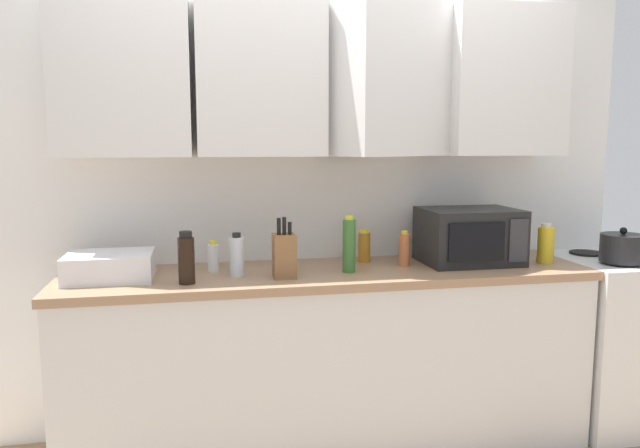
# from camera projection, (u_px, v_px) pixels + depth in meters

# --- Properties ---
(wall_back_with_cabinets) EXTENTS (3.42, 0.57, 2.60)m
(wall_back_with_cabinets) POSITION_uv_depth(u_px,v_px,m) (321.00, 130.00, 3.03)
(wall_back_with_cabinets) COLOR white
(wall_back_with_cabinets) RESTS_ON ground_plane
(counter_run) EXTENTS (2.55, 0.63, 0.90)m
(counter_run) POSITION_uv_depth(u_px,v_px,m) (330.00, 358.00, 2.96)
(counter_run) COLOR silver
(counter_run) RESTS_ON ground_plane
(stove_range) EXTENTS (0.76, 0.64, 0.91)m
(stove_range) POSITION_uv_depth(u_px,v_px,m) (625.00, 338.00, 3.27)
(stove_range) COLOR silver
(stove_range) RESTS_ON ground_plane
(kettle) EXTENTS (0.22, 0.22, 0.18)m
(kettle) POSITION_uv_depth(u_px,v_px,m) (622.00, 248.00, 3.03)
(kettle) COLOR black
(kettle) RESTS_ON stove_range
(microwave) EXTENTS (0.48, 0.37, 0.28)m
(microwave) POSITION_uv_depth(u_px,v_px,m) (469.00, 236.00, 3.06)
(microwave) COLOR black
(microwave) RESTS_ON counter_run
(dish_rack) EXTENTS (0.38, 0.30, 0.12)m
(dish_rack) POSITION_uv_depth(u_px,v_px,m) (110.00, 266.00, 2.69)
(dish_rack) COLOR silver
(dish_rack) RESTS_ON counter_run
(knife_block) EXTENTS (0.10, 0.12, 0.28)m
(knife_block) POSITION_uv_depth(u_px,v_px,m) (284.00, 255.00, 2.73)
(knife_block) COLOR brown
(knife_block) RESTS_ON counter_run
(bottle_soy_dark) EXTENTS (0.07, 0.07, 0.23)m
(bottle_soy_dark) POSITION_uv_depth(u_px,v_px,m) (186.00, 259.00, 2.60)
(bottle_soy_dark) COLOR black
(bottle_soy_dark) RESTS_ON counter_run
(bottle_green_oil) EXTENTS (0.06, 0.06, 0.27)m
(bottle_green_oil) POSITION_uv_depth(u_px,v_px,m) (349.00, 245.00, 2.83)
(bottle_green_oil) COLOR #386B2D
(bottle_green_oil) RESTS_ON counter_run
(bottle_amber_vinegar) EXTENTS (0.06, 0.06, 0.17)m
(bottle_amber_vinegar) POSITION_uv_depth(u_px,v_px,m) (364.00, 247.00, 3.09)
(bottle_amber_vinegar) COLOR #AD701E
(bottle_amber_vinegar) RESTS_ON counter_run
(bottle_spice_jar) EXTENTS (0.06, 0.06, 0.18)m
(bottle_spice_jar) POSITION_uv_depth(u_px,v_px,m) (404.00, 249.00, 2.98)
(bottle_spice_jar) COLOR #BC6638
(bottle_spice_jar) RESTS_ON counter_run
(bottle_white_jar) EXTENTS (0.06, 0.06, 0.15)m
(bottle_white_jar) POSITION_uv_depth(u_px,v_px,m) (213.00, 257.00, 2.85)
(bottle_white_jar) COLOR white
(bottle_white_jar) RESTS_ON counter_run
(bottle_yellow_mustard) EXTENTS (0.08, 0.08, 0.21)m
(bottle_yellow_mustard) POSITION_uv_depth(u_px,v_px,m) (546.00, 244.00, 3.06)
(bottle_yellow_mustard) COLOR gold
(bottle_yellow_mustard) RESTS_ON counter_run
(bottle_clear_tall) EXTENTS (0.07, 0.07, 0.20)m
(bottle_clear_tall) POSITION_uv_depth(u_px,v_px,m) (237.00, 256.00, 2.75)
(bottle_clear_tall) COLOR silver
(bottle_clear_tall) RESTS_ON counter_run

